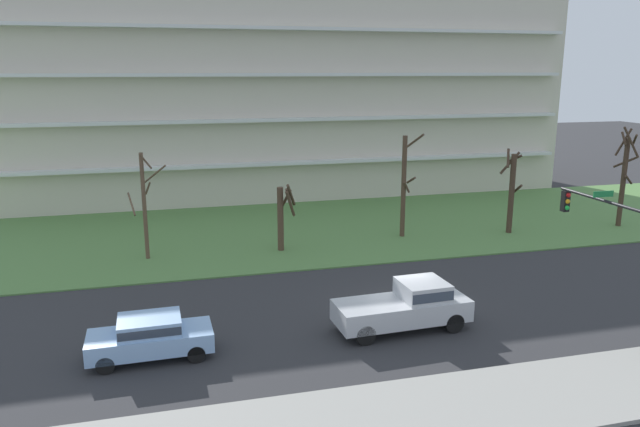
% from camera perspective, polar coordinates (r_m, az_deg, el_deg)
% --- Properties ---
extents(ground, '(160.00, 160.00, 0.00)m').
position_cam_1_polar(ground, '(26.89, 7.51, -8.95)').
color(ground, '#2D2D30').
extents(sidewalk_curb_near, '(80.00, 4.00, 0.15)m').
position_cam_1_polar(sidewalk_curb_near, '(20.45, 16.30, -16.82)').
color(sidewalk_curb_near, '#99968E').
rests_on(sidewalk_curb_near, ground).
extents(grass_lawn_strip, '(80.00, 16.00, 0.08)m').
position_cam_1_polar(grass_lawn_strip, '(39.51, -0.10, -1.42)').
color(grass_lawn_strip, '#547F42').
rests_on(grass_lawn_strip, ground).
extents(apartment_building, '(46.30, 12.52, 16.36)m').
position_cam_1_polar(apartment_building, '(51.67, -4.02, 11.22)').
color(apartment_building, beige).
rests_on(apartment_building, ground).
extents(tree_far_left, '(2.15, 2.14, 5.96)m').
position_cam_1_polar(tree_far_left, '(33.79, -16.28, 0.94)').
color(tree_far_left, brown).
rests_on(tree_far_left, ground).
extents(tree_left, '(1.14, 1.62, 4.07)m').
position_cam_1_polar(tree_left, '(34.21, -3.54, -0.06)').
color(tree_left, '#4C3828').
rests_on(tree_left, ground).
extents(tree_center, '(1.22, 1.56, 6.48)m').
position_cam_1_polar(tree_center, '(37.21, 8.00, 2.71)').
color(tree_center, '#4C3828').
rests_on(tree_center, ground).
extents(tree_right, '(1.30, 1.23, 5.41)m').
position_cam_1_polar(tree_right, '(39.68, 17.68, 2.14)').
color(tree_right, '#423023').
rests_on(tree_right, ground).
extents(tree_far_right, '(1.81, 1.82, 6.69)m').
position_cam_1_polar(tree_far_right, '(44.06, 26.84, 3.23)').
color(tree_far_right, '#423023').
rests_on(tree_far_right, ground).
extents(pickup_silver_near_left, '(5.48, 2.24, 1.95)m').
position_cam_1_polar(pickup_silver_near_left, '(24.63, 8.26, -8.57)').
color(pickup_silver_near_left, '#B7BABF').
rests_on(pickup_silver_near_left, ground).
extents(sedan_blue_center_left, '(4.44, 1.90, 1.57)m').
position_cam_1_polar(sedan_blue_center_left, '(22.96, -15.77, -11.06)').
color(sedan_blue_center_left, '#8CB2E0').
rests_on(sedan_blue_center_left, ground).
extents(traffic_signal_mast, '(0.90, 5.69, 5.63)m').
position_cam_1_polar(traffic_signal_mast, '(25.51, 26.36, -2.26)').
color(traffic_signal_mast, black).
rests_on(traffic_signal_mast, ground).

